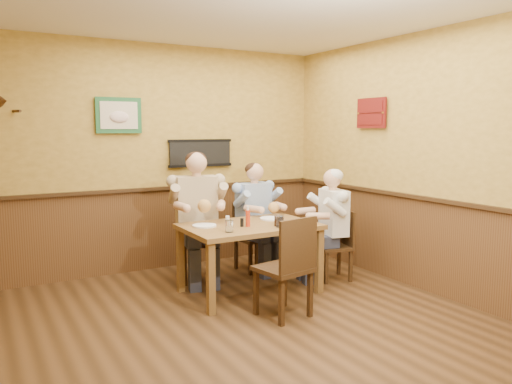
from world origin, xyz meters
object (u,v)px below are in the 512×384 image
salt_shaker (228,221)px  pepper_shaker (242,222)px  diner_blue_polo (254,222)px  dining_table (250,233)px  diner_white_elder (333,230)px  diner_tan_shirt (197,223)px  water_glass_left (229,226)px  cola_tumbler (278,221)px  chair_back_left (197,240)px  chair_near_side (283,266)px  chair_back_right (254,237)px  hot_sauce_bottle (248,217)px  chair_right_end (333,245)px  water_glass_mid (280,221)px

salt_shaker → pepper_shaker: salt_shaker is taller
diner_blue_polo → dining_table: bearing=-127.9°
diner_white_elder → salt_shaker: bearing=-83.2°
diner_tan_shirt → diner_white_elder: 1.59m
water_glass_left → cola_tumbler: bearing=2.5°
chair_back_left → dining_table: bearing=-53.4°
chair_near_side → pepper_shaker: 0.75m
water_glass_left → chair_back_right: bearing=49.6°
pepper_shaker → dining_table: bearing=28.5°
hot_sauce_bottle → chair_back_right: bearing=56.9°
chair_right_end → salt_shaker: (-1.30, 0.15, 0.39)m
cola_tumbler → dining_table: bearing=133.3°
dining_table → water_glass_left: 0.48m
salt_shaker → chair_near_side: bearing=-78.6°
water_glass_left → salt_shaker: water_glass_left is taller
diner_blue_polo → pepper_shaker: (-0.60, -0.80, 0.19)m
chair_back_left → chair_right_end: chair_back_left is taller
dining_table → hot_sauce_bottle: size_ratio=7.22×
dining_table → hot_sauce_bottle: bearing=-127.7°
chair_back_right → chair_near_side: chair_near_side is taller
chair_back_right → cola_tumbler: cola_tumbler is taller
dining_table → diner_tan_shirt: size_ratio=1.04×
chair_back_left → hot_sauce_bottle: 0.91m
chair_right_end → diner_white_elder: size_ratio=0.70×
dining_table → pepper_shaker: bearing=-151.5°
chair_back_left → chair_back_right: 0.78m
diner_white_elder → cola_tumbler: (-0.86, -0.15, 0.22)m
diner_white_elder → hot_sauce_bottle: (-1.15, -0.02, 0.26)m
cola_tumbler → diner_white_elder: bearing=10.1°
chair_near_side → diner_blue_polo: bearing=-118.8°
water_glass_mid → water_glass_left: bearing=176.4°
chair_near_side → salt_shaker: bearing=-88.0°
chair_right_end → hot_sauce_bottle: size_ratio=4.22×
chair_back_right → diner_blue_polo: bearing=0.0°
dining_table → chair_back_left: bearing=113.8°
hot_sauce_bottle → diner_blue_polo: bearing=56.9°
diner_tan_shirt → diner_white_elder: (1.39, -0.78, -0.09)m
diner_blue_polo → water_glass_left: size_ratio=10.14×
chair_near_side → water_glass_left: size_ratio=8.08×
chair_back_left → pepper_shaker: size_ratio=10.73×
chair_right_end → diner_tan_shirt: size_ratio=0.61×
water_glass_mid → pepper_shaker: (-0.33, 0.22, -0.02)m
chair_back_right → diner_tan_shirt: 0.81m
chair_right_end → salt_shaker: size_ratio=8.23×
chair_back_right → diner_blue_polo: diner_blue_polo is taller
hot_sauce_bottle → pepper_shaker: size_ratio=2.20×
chair_back_left → pepper_shaker: 0.86m
water_glass_left → chair_back_left: bearing=86.3°
chair_back_left → water_glass_mid: chair_back_left is taller
chair_back_left → cola_tumbler: chair_back_left is taller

